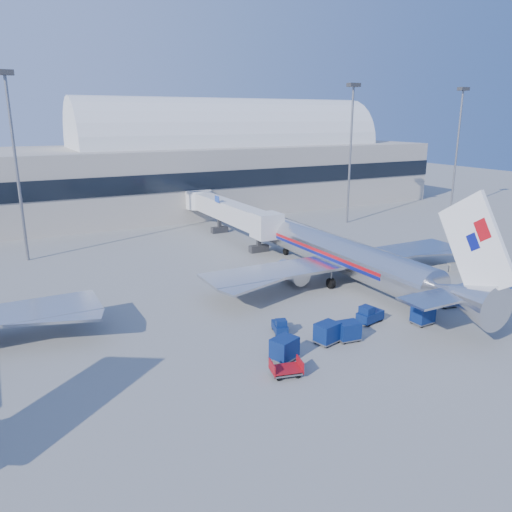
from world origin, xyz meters
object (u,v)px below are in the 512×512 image
barrier_near (416,274)px  tug_left (280,326)px  airliner_main (346,256)px  barrier_far (457,266)px  cart_train_c (284,348)px  jetbridge_near (225,210)px  mast_far_east (459,131)px  tug_lead (369,315)px  barrier_mid (437,270)px  cart_open_red (286,370)px  ramp_worker (501,297)px  cart_train_b (327,333)px  cart_solo_far (448,297)px  tug_right (424,297)px  cart_train_a (348,331)px  mast_east (351,133)px  cart_solo_near (423,315)px  mast_west (13,140)px

barrier_near → tug_left: (-21.07, -5.76, 0.16)m
airliner_main → barrier_far: 15.02m
airliner_main → barrier_far: bearing=-9.7°
tug_left → cart_train_c: cart_train_c is taller
jetbridge_near → mast_far_east: (47.40, -0.81, 10.86)m
airliner_main → tug_lead: bearing=-116.7°
barrier_far → tug_left: bearing=-168.2°
mast_far_east → barrier_mid: 46.10m
cart_open_red → tug_lead: bearing=35.2°
barrier_near → tug_left: 21.84m
cart_open_red → ramp_worker: bearing=17.2°
tug_left → cart_train_b: bearing=-128.3°
tug_left → cart_train_b: 4.14m
tug_lead → cart_solo_far: bearing=-15.0°
cart_train_b → barrier_mid: bearing=8.6°
mast_far_east → tug_lead: (-50.03, -35.49, -14.06)m
barrier_far → tug_right: 13.50m
barrier_mid → cart_solo_far: bearing=-132.0°
barrier_mid → tug_right: size_ratio=1.26×
barrier_far → cart_train_a: bearing=-157.9°
jetbridge_near → mast_east: 24.91m
cart_train_a → cart_train_b: size_ratio=0.88×
mast_far_east → tug_lead: size_ratio=8.45×
mast_far_east → cart_train_c: (-60.20, -38.04, -13.86)m
airliner_main → ramp_worker: bearing=-56.2°
airliner_main → cart_solo_near: 12.62m
jetbridge_near → mast_east: (22.40, -0.81, 10.86)m
mast_east → tug_right: 40.96m
jetbridge_near → tug_lead: 36.53m
mast_west → barrier_far: bearing=-32.1°
cart_train_b → airliner_main: bearing=33.4°
cart_train_c → ramp_worker: ramp_worker is taller
airliner_main → barrier_mid: airliner_main is taller
airliner_main → tug_lead: (-5.03, -9.99, -2.19)m
cart_train_c → jetbridge_near: bearing=51.1°
barrier_mid → cart_train_a: 22.35m
airliner_main → barrier_near: (8.00, -2.51, -2.48)m
tug_left → cart_train_c: bearing=170.5°
mast_west → cart_train_b: mast_west is taller
tug_lead → tug_right: size_ratio=1.13×
barrier_far → ramp_worker: size_ratio=1.53×
barrier_mid → barrier_far: size_ratio=1.00×
mast_west → cart_train_a: mast_west is taller
jetbridge_near → barrier_far: size_ratio=9.17×
tug_right → cart_open_red: bearing=-157.6°
mast_east → cart_train_b: (-30.71, -37.15, -13.89)m
jetbridge_near → cart_open_red: jetbridge_near is taller
barrier_far → tug_right: size_ratio=1.26×
ramp_worker → cart_open_red: bearing=63.9°
ramp_worker → cart_solo_far: bearing=31.3°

